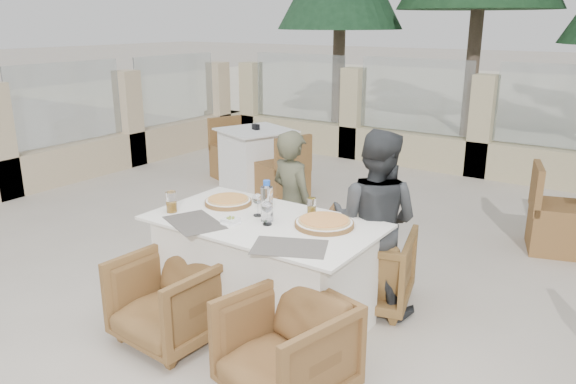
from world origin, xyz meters
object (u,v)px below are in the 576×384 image
Objects in this scene: diner_right at (375,223)px; pizza_left at (228,201)px; armchair_far_left at (297,237)px; armchair_near_right at (286,348)px; water_bottle at (267,201)px; diner_left at (292,206)px; armchair_far_right at (369,267)px; pizza_right at (324,222)px; wine_glass_near at (267,212)px; beer_glass_right at (312,207)px; olive_dish at (231,220)px; dining_table at (264,271)px; wine_glass_centre at (258,203)px; armchair_near_left at (171,299)px; beer_glass_left at (171,202)px; bg_table_a at (256,159)px.

pizza_left is at bearing 17.81° from diner_right.
armchair_near_right is (0.91, -1.51, 0.02)m from armchair_far_left.
diner_right is at bearing 47.76° from water_bottle.
armchair_far_right is at bearing -168.86° from diner_left.
armchair_far_left is at bearing 110.58° from water_bottle.
pizza_right is 0.39m from wine_glass_near.
beer_glass_right is at bearing 35.60° from diner_right.
pizza_right is at bearing 65.02° from armchair_far_right.
olive_dish is 1.19m from armchair_far_left.
armchair_far_left is 0.45× the size of diner_right.
dining_table is 0.57m from beer_glass_right.
wine_glass_centre reaches higher than armchair_far_right.
beer_glass_right is (0.65, 0.14, 0.04)m from pizza_left.
armchair_far_left is at bearing 91.79° from armchair_near_left.
armchair_far_right is 1.27m from armchair_near_right.
wine_glass_centre is 0.28× the size of armchair_near_right.
armchair_near_right reaches higher than armchair_far_right.
diner_right reaches higher than beer_glass_left.
beer_glass_left is at bearing 55.40° from armchair_far_left.
pizza_left is at bearing 99.59° from armchair_near_left.
armchair_far_right is at bearing 45.27° from wine_glass_centre.
beer_glass_right is 1.11m from armchair_near_right.
dining_table and bg_table_a have the same top height.
olive_dish is (0.50, 0.06, -0.05)m from beer_glass_left.
armchair_far_right is 0.52× the size of diner_left.
olive_dish reaches higher than bg_table_a.
beer_glass_right is at bearing 59.54° from armchair_near_left.
beer_glass_left is at bearing -172.75° from olive_dish.
diner_right is (1.21, 0.83, -0.16)m from beer_glass_left.
bg_table_a is (-2.16, 2.69, -0.48)m from wine_glass_near.
pizza_left is 0.22× the size of bg_table_a.
bg_table_a is (-2.00, 2.59, -0.48)m from wine_glass_centre.
dining_table is 1.27× the size of diner_left.
diner_left is (-0.65, 0.59, -0.17)m from pizza_right.
armchair_far_left is 1.46m from armchair_near_left.
armchair_far_left is 0.93× the size of armchair_near_right.
wine_glass_centre is at bearing -31.10° from bg_table_a.
pizza_left is 0.88× the size of pizza_right.
diner_left reaches higher than olive_dish.
armchair_far_left is 0.84m from armchair_far_right.
armchair_near_left reaches higher than armchair_far_right.
wine_glass_near is 0.11× the size of bg_table_a.
olive_dish is at bearing 163.74° from armchair_near_right.
beer_glass_left is (-0.56, -0.28, -0.02)m from wine_glass_centre.
diner_right is (0.34, 0.32, -0.14)m from beer_glass_right.
water_bottle reaches higher than armchair_near_left.
pizza_left is at bearing 158.26° from armchair_near_right.
armchair_far_right is (0.50, 0.66, -0.09)m from dining_table.
armchair_near_left is at bearing 40.19° from armchair_far_right.
diner_left is at bearing -24.85° from bg_table_a.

